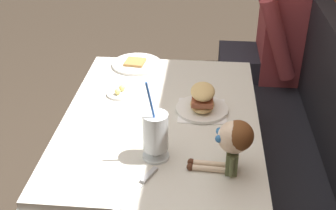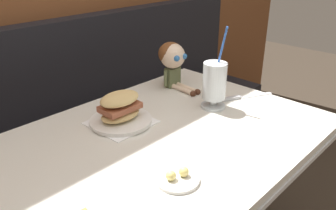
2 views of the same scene
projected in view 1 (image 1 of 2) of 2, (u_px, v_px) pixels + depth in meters
name	position (u px, v px, depth m)	size (l,w,h in m)	color
booth_bench	(300.00, 200.00, 1.99)	(2.60, 0.48, 1.00)	black
diner_table	(161.00, 154.00, 1.92)	(1.11, 0.81, 0.74)	silver
toast_plate	(136.00, 64.00, 2.23)	(0.25, 0.25, 0.03)	white
milkshake_glass	(155.00, 134.00, 1.53)	(0.10, 0.10, 0.31)	silver
sandwich_plate	(202.00, 101.00, 1.83)	(0.22, 0.22, 0.12)	white
butter_saucer	(120.00, 93.00, 1.97)	(0.12, 0.12, 0.04)	white
butter_knife	(144.00, 181.00, 1.46)	(0.22, 0.12, 0.01)	silver
seated_doll	(234.00, 140.00, 1.45)	(0.12, 0.22, 0.20)	#5B6642
diner_patron	(275.00, 29.00, 2.65)	(0.55, 0.48, 0.81)	maroon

